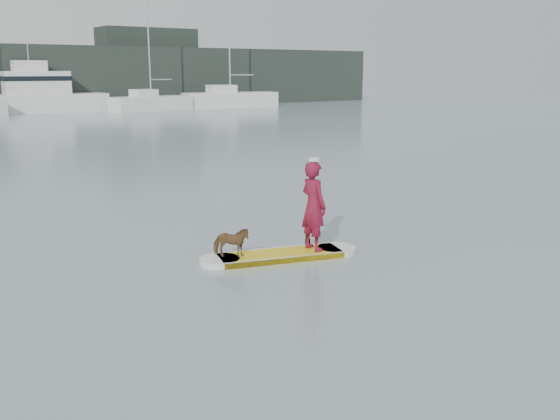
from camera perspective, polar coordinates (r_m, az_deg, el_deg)
ground at (r=14.04m, az=7.71°, el=-2.82°), size 140.00×140.00×0.00m
paddleboard at (r=12.66m, az=0.00°, el=-4.16°), size 3.20×1.50×0.12m
paddler at (r=12.65m, az=3.08°, el=0.38°), size 0.45×0.68×1.83m
white_cap at (r=12.48m, az=3.13°, el=4.64°), size 0.22×0.22×0.07m
dog at (r=12.28m, az=-4.50°, el=-2.96°), size 0.77×0.68×0.60m
paddle at (r=12.99m, az=2.59°, el=-0.36°), size 0.12×0.30×2.00m
sailboat_e at (r=59.86m, az=-11.74°, el=9.62°), size 7.87×3.50×11.02m
sailboat_f at (r=64.12m, az=-4.63°, el=10.18°), size 9.75×3.94×14.20m
motor_yacht_a at (r=60.32m, az=-20.79°, el=9.94°), size 10.09×3.50×5.98m
shore_building_east at (r=69.49m, az=-11.95°, el=12.65°), size 10.00×4.00×8.00m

